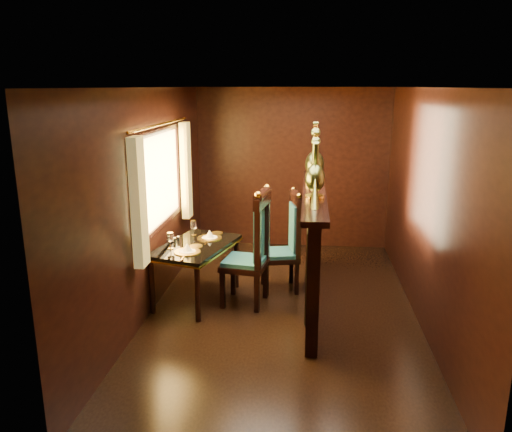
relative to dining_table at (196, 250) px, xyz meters
The scene contains 8 objects.
ground 1.25m from the dining_table, 11.96° to the right, with size 5.00×5.00×0.00m, color black.
room_shell 1.37m from the dining_table, 11.98° to the right, with size 3.04×5.04×2.52m.
partition 1.38m from the dining_table, ahead, with size 0.26×2.70×1.36m.
dining_table is the anchor object (origin of this frame).
chair_left 0.73m from the dining_table, ahead, with size 0.58×0.60×1.41m.
chair_right 1.18m from the dining_table, 22.03° to the left, with size 0.55×0.57×1.29m.
peacock_left 1.78m from the dining_table, 13.24° to the right, with size 0.22×0.58×0.69m, color #194C31, non-canonical shape.
peacock_right 1.83m from the dining_table, 18.81° to the left, with size 0.24×0.64×0.76m, color #194C31, non-canonical shape.
Camera 1 is at (0.25, -5.29, 2.51)m, focal length 35.00 mm.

